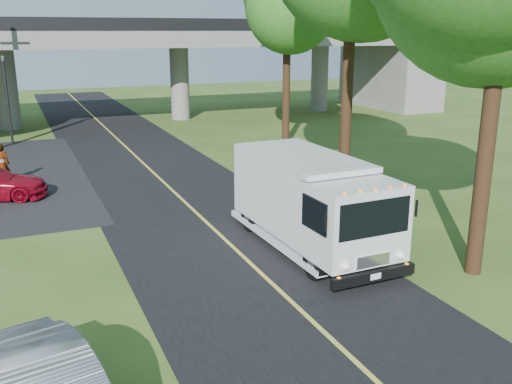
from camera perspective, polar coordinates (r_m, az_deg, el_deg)
ground at (r=13.41m, az=6.20°, el=-13.31°), size 120.00×120.00×0.00m
road at (r=21.97m, az=-6.66°, el=-1.49°), size 7.00×90.00×0.02m
lane_line at (r=21.96m, az=-6.66°, el=-1.44°), size 0.12×90.00×0.01m
overpass at (r=42.59m, az=-15.70°, el=12.65°), size 54.00×10.00×7.30m
traffic_signal at (r=36.29m, az=-23.68°, el=9.30°), size 0.18×0.22×5.20m
step_van at (r=17.42m, az=5.48°, el=-0.80°), size 2.68×6.85×2.85m
pedestrian at (r=27.15m, az=-24.10°, el=2.54°), size 0.68×0.46×1.83m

